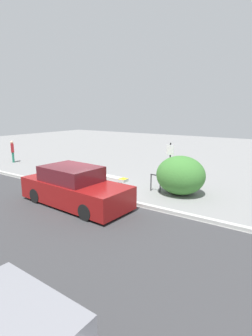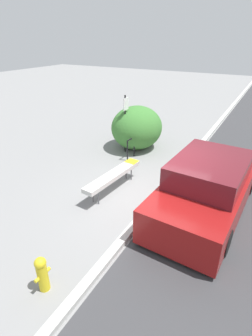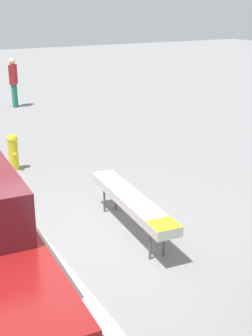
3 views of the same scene
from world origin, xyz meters
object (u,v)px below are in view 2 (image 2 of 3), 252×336
object	(u,v)px
bike_rack	(131,146)
parked_car_near	(208,186)
bench	(113,175)
fire_hydrant	(42,273)
sign_post	(125,119)

from	to	relation	value
bike_rack	parked_car_near	size ratio (longest dim) A/B	0.17
bike_rack	parked_car_near	distance (m)	3.89
bench	fire_hydrant	size ratio (longest dim) A/B	3.17
bike_rack	sign_post	world-z (taller)	sign_post
fire_hydrant	parked_car_near	size ratio (longest dim) A/B	0.16
bench	sign_post	world-z (taller)	sign_post
bench	fire_hydrant	world-z (taller)	fire_hydrant
sign_post	parked_car_near	size ratio (longest dim) A/B	0.47
sign_post	parked_car_near	xyz separation A→B (m)	(-2.37, -3.88, -0.69)
bench	bike_rack	world-z (taller)	bike_rack
bench	sign_post	distance (m)	3.16
bench	bike_rack	distance (m)	2.43
sign_post	fire_hydrant	world-z (taller)	sign_post
parked_car_near	fire_hydrant	bearing A→B (deg)	157.43
bike_rack	bench	bearing A→B (deg)	-164.22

